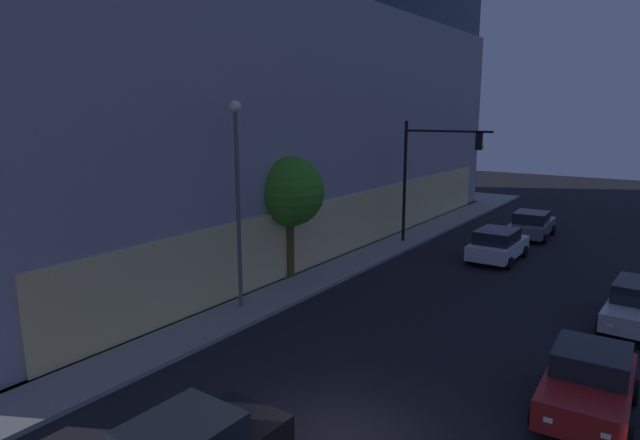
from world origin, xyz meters
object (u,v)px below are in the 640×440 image
street_lamp_sidewalk (237,180)px  car_red (589,383)px  car_silver (639,305)px  traffic_light_far_corner (430,164)px  car_grey (532,224)px  sidewalk_tree (290,192)px  modern_building (203,103)px  car_white (498,244)px

street_lamp_sidewalk → car_red: bearing=-92.3°
car_silver → traffic_light_far_corner: bearing=57.5°
car_red → car_grey: car_red is taller
sidewalk_tree → car_grey: size_ratio=1.18×
car_grey → modern_building: bearing=116.7°
traffic_light_far_corner → car_white: 5.77m
traffic_light_far_corner → car_grey: 8.11m
traffic_light_far_corner → car_silver: 13.58m
street_lamp_sidewalk → car_white: bearing=-25.1°
car_white → sidewalk_tree: bearing=141.7°
car_red → modern_building: bearing=66.6°
street_lamp_sidewalk → car_silver: bearing=-62.7°
sidewalk_tree → car_red: size_ratio=1.32×
street_lamp_sidewalk → car_white: (12.76, -5.99, -4.20)m
car_red → car_silver: car_red is taller
modern_building → car_silver: (-3.43, -24.90, -7.18)m
car_red → street_lamp_sidewalk: bearing=87.7°
car_grey → sidewalk_tree: bearing=155.3°
traffic_light_far_corner → modern_building: bearing=104.3°
car_red → car_white: (13.26, 6.22, 0.00)m
car_silver → car_white: (6.18, 6.77, -0.00)m
sidewalk_tree → car_white: size_ratio=1.24×
traffic_light_far_corner → car_white: (-0.81, -4.21, -3.85)m
traffic_light_far_corner → car_red: (-14.07, -10.44, -3.86)m
modern_building → car_grey: (9.18, -18.27, -7.23)m
modern_building → street_lamp_sidewalk: (-10.02, -12.14, -2.98)m
modern_building → car_white: size_ratio=9.06×
car_white → street_lamp_sidewalk: bearing=154.9°
street_lamp_sidewalk → car_white: size_ratio=1.77×
street_lamp_sidewalk → sidewalk_tree: street_lamp_sidewalk is taller
car_silver → car_grey: bearing=27.8°
car_red → sidewalk_tree: bearing=70.2°
car_white → car_red: bearing=-154.9°
car_silver → car_red: bearing=175.6°
traffic_light_far_corner → car_white: bearing=-100.9°
street_lamp_sidewalk → modern_building: bearing=50.5°
sidewalk_tree → car_silver: sidewalk_tree is taller
car_white → car_grey: car_white is taller
street_lamp_sidewalk → sidewalk_tree: bearing=10.7°
modern_building → car_silver: bearing=-97.9°
traffic_light_far_corner → car_red: traffic_light_far_corner is taller
traffic_light_far_corner → street_lamp_sidewalk: size_ratio=0.88×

